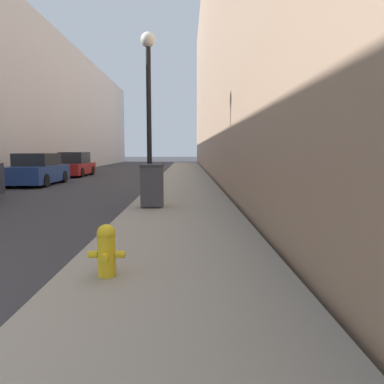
{
  "coord_description": "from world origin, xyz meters",
  "views": [
    {
      "loc": [
        5.31,
        -2.54,
        1.73
      ],
      "look_at": [
        5.59,
        19.46,
        -0.72
      ],
      "focal_mm": 35.0,
      "sensor_mm": 36.0,
      "label": 1
    }
  ],
  "objects_px": {
    "fire_hydrant": "(106,249)",
    "trash_bin": "(152,185)",
    "lamppost": "(149,93)",
    "parked_sedan_near": "(38,170)",
    "parked_sedan_far": "(75,165)"
  },
  "relations": [
    {
      "from": "lamppost",
      "to": "parked_sedan_near",
      "type": "xyz_separation_m",
      "value": [
        -6.19,
        5.62,
        -2.96
      ]
    },
    {
      "from": "fire_hydrant",
      "to": "parked_sedan_near",
      "type": "bearing_deg",
      "value": 114.5
    },
    {
      "from": "parked_sedan_near",
      "to": "parked_sedan_far",
      "type": "height_order",
      "value": "parked_sedan_far"
    },
    {
      "from": "fire_hydrant",
      "to": "parked_sedan_far",
      "type": "height_order",
      "value": "parked_sedan_far"
    },
    {
      "from": "fire_hydrant",
      "to": "trash_bin",
      "type": "height_order",
      "value": "trash_bin"
    },
    {
      "from": "fire_hydrant",
      "to": "trash_bin",
      "type": "bearing_deg",
      "value": 89.65
    },
    {
      "from": "trash_bin",
      "to": "parked_sedan_far",
      "type": "relative_size",
      "value": 0.27
    },
    {
      "from": "trash_bin",
      "to": "parked_sedan_far",
      "type": "distance_m",
      "value": 16.23
    },
    {
      "from": "trash_bin",
      "to": "parked_sedan_far",
      "type": "bearing_deg",
      "value": 113.93
    },
    {
      "from": "parked_sedan_near",
      "to": "parked_sedan_far",
      "type": "xyz_separation_m",
      "value": [
        -0.06,
        6.49,
        -0.0
      ]
    },
    {
      "from": "trash_bin",
      "to": "parked_sedan_near",
      "type": "height_order",
      "value": "parked_sedan_near"
    },
    {
      "from": "lamppost",
      "to": "parked_sedan_near",
      "type": "relative_size",
      "value": 1.27
    },
    {
      "from": "parked_sedan_near",
      "to": "parked_sedan_far",
      "type": "bearing_deg",
      "value": 90.49
    },
    {
      "from": "fire_hydrant",
      "to": "parked_sedan_near",
      "type": "relative_size",
      "value": 0.15
    },
    {
      "from": "fire_hydrant",
      "to": "lamppost",
      "type": "xyz_separation_m",
      "value": [
        -0.3,
        8.63,
        3.21
      ]
    }
  ]
}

